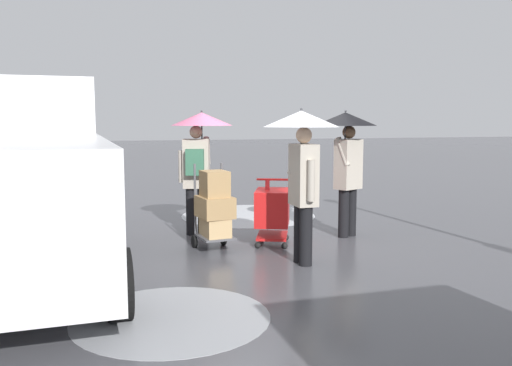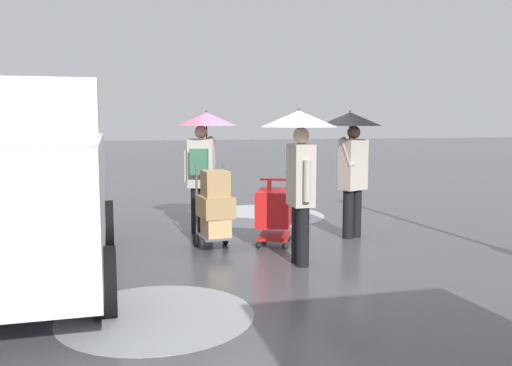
{
  "view_description": "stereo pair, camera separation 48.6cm",
  "coord_description": "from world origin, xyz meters",
  "px_view_note": "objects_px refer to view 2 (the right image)",
  "views": [
    {
      "loc": [
        2.85,
        7.99,
        1.99
      ],
      "look_at": [
        0.6,
        0.28,
        1.05
      ],
      "focal_mm": 38.1,
      "sensor_mm": 36.0,
      "label": 1
    },
    {
      "loc": [
        2.38,
        8.11,
        1.99
      ],
      "look_at": [
        0.6,
        0.28,
        1.05
      ],
      "focal_mm": 38.1,
      "sensor_mm": 36.0,
      "label": 2
    }
  ],
  "objects_px": {
    "pedestrian_pink_side": "(300,150)",
    "pedestrian_white_side": "(351,144)",
    "shopping_cart_vendor": "(274,209)",
    "pedestrian_black_side": "(204,144)",
    "cargo_van_parked_right": "(24,183)",
    "hand_dolly_boxes": "(215,206)"
  },
  "relations": [
    {
      "from": "hand_dolly_boxes",
      "to": "shopping_cart_vendor",
      "type": "bearing_deg",
      "value": -171.4
    },
    {
      "from": "shopping_cart_vendor",
      "to": "pedestrian_white_side",
      "type": "distance_m",
      "value": 1.71
    },
    {
      "from": "cargo_van_parked_right",
      "to": "shopping_cart_vendor",
      "type": "relative_size",
      "value": 5.19
    },
    {
      "from": "pedestrian_pink_side",
      "to": "pedestrian_black_side",
      "type": "height_order",
      "value": "same"
    },
    {
      "from": "pedestrian_black_side",
      "to": "pedestrian_white_side",
      "type": "relative_size",
      "value": 1.0
    },
    {
      "from": "pedestrian_black_side",
      "to": "cargo_van_parked_right",
      "type": "bearing_deg",
      "value": 36.69
    },
    {
      "from": "pedestrian_black_side",
      "to": "pedestrian_white_side",
      "type": "height_order",
      "value": "same"
    },
    {
      "from": "shopping_cart_vendor",
      "to": "hand_dolly_boxes",
      "type": "xyz_separation_m",
      "value": [
        0.97,
        0.15,
        0.1
      ]
    },
    {
      "from": "cargo_van_parked_right",
      "to": "shopping_cart_vendor",
      "type": "height_order",
      "value": "cargo_van_parked_right"
    },
    {
      "from": "cargo_van_parked_right",
      "to": "pedestrian_black_side",
      "type": "distance_m",
      "value": 3.22
    },
    {
      "from": "shopping_cart_vendor",
      "to": "pedestrian_pink_side",
      "type": "distance_m",
      "value": 1.56
    },
    {
      "from": "pedestrian_pink_side",
      "to": "pedestrian_white_side",
      "type": "height_order",
      "value": "same"
    },
    {
      "from": "cargo_van_parked_right",
      "to": "pedestrian_white_side",
      "type": "height_order",
      "value": "cargo_van_parked_right"
    },
    {
      "from": "pedestrian_pink_side",
      "to": "pedestrian_white_side",
      "type": "distance_m",
      "value": 1.9
    },
    {
      "from": "pedestrian_pink_side",
      "to": "pedestrian_white_side",
      "type": "xyz_separation_m",
      "value": [
        -1.32,
        -1.37,
        0.0
      ]
    },
    {
      "from": "shopping_cart_vendor",
      "to": "pedestrian_black_side",
      "type": "bearing_deg",
      "value": -46.63
    },
    {
      "from": "pedestrian_black_side",
      "to": "pedestrian_pink_side",
      "type": "bearing_deg",
      "value": 114.73
    },
    {
      "from": "cargo_van_parked_right",
      "to": "pedestrian_pink_side",
      "type": "xyz_separation_m",
      "value": [
        -3.59,
        0.31,
        0.41
      ]
    },
    {
      "from": "hand_dolly_boxes",
      "to": "pedestrian_pink_side",
      "type": "xyz_separation_m",
      "value": [
        -1.01,
        1.04,
        0.91
      ]
    },
    {
      "from": "cargo_van_parked_right",
      "to": "hand_dolly_boxes",
      "type": "height_order",
      "value": "cargo_van_parked_right"
    },
    {
      "from": "pedestrian_pink_side",
      "to": "hand_dolly_boxes",
      "type": "bearing_deg",
      "value": -45.73
    },
    {
      "from": "shopping_cart_vendor",
      "to": "pedestrian_black_side",
      "type": "relative_size",
      "value": 0.49
    }
  ]
}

